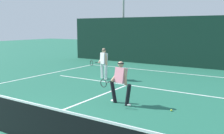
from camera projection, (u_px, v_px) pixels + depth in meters
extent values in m
plane|color=#21644D|center=(5.00, 133.00, 6.64)|extent=(80.00, 80.00, 0.00)
cube|color=white|center=(162.00, 71.00, 15.76)|extent=(10.80, 0.10, 0.01)
cube|color=white|center=(127.00, 85.00, 12.12)|extent=(8.81, 0.10, 0.01)
cube|color=white|center=(82.00, 102.00, 9.30)|extent=(0.10, 6.40, 0.01)
cube|color=black|center=(3.00, 115.00, 6.57)|extent=(11.65, 0.02, 0.95)
cube|color=white|center=(2.00, 96.00, 6.49)|extent=(11.65, 0.03, 0.05)
cylinder|color=black|center=(128.00, 95.00, 8.83)|extent=(0.27, 0.18, 0.79)
cylinder|color=black|center=(113.00, 92.00, 9.29)|extent=(0.33, 0.19, 0.79)
ellipsoid|color=white|center=(128.00, 105.00, 8.89)|extent=(0.27, 0.15, 0.09)
ellipsoid|color=white|center=(113.00, 101.00, 9.34)|extent=(0.27, 0.15, 0.09)
cube|color=pink|center=(121.00, 75.00, 8.96)|extent=(0.45, 0.37, 0.58)
cylinder|color=tan|center=(126.00, 77.00, 8.81)|extent=(0.14, 0.11, 0.60)
cylinder|color=tan|center=(116.00, 75.00, 9.11)|extent=(0.18, 0.52, 0.46)
sphere|color=tan|center=(121.00, 64.00, 8.90)|extent=(0.21, 0.21, 0.21)
cylinder|color=black|center=(121.00, 63.00, 8.89)|extent=(0.26, 0.26, 0.04)
cylinder|color=black|center=(110.00, 82.00, 8.99)|extent=(0.07, 0.26, 0.03)
torus|color=black|center=(104.00, 83.00, 8.75)|extent=(0.29, 0.07, 0.29)
cylinder|color=silver|center=(106.00, 72.00, 13.30)|extent=(0.22, 0.21, 0.82)
cylinder|color=silver|center=(102.00, 71.00, 13.66)|extent=(0.24, 0.22, 0.83)
ellipsoid|color=white|center=(106.00, 79.00, 13.36)|extent=(0.28, 0.21, 0.09)
ellipsoid|color=white|center=(102.00, 77.00, 13.72)|extent=(0.28, 0.21, 0.09)
cube|color=silver|center=(104.00, 58.00, 13.37)|extent=(0.49, 0.42, 0.59)
cylinder|color=tan|center=(106.00, 59.00, 13.18)|extent=(0.25, 0.19, 0.63)
cylinder|color=tan|center=(102.00, 58.00, 13.58)|extent=(0.29, 0.45, 0.56)
sphere|color=tan|center=(104.00, 50.00, 13.31)|extent=(0.22, 0.22, 0.22)
cylinder|color=black|center=(104.00, 50.00, 13.30)|extent=(0.32, 0.32, 0.04)
cylinder|color=black|center=(97.00, 63.00, 13.53)|extent=(0.14, 0.25, 0.03)
torus|color=black|center=(91.00, 63.00, 13.35)|extent=(0.27, 0.15, 0.29)
sphere|color=#D1E033|center=(171.00, 110.00, 8.32)|extent=(0.07, 0.07, 0.07)
cube|color=#102D23|center=(177.00, 42.00, 17.67)|extent=(18.04, 0.12, 3.48)
cylinder|color=#9EA39E|center=(123.00, 12.00, 20.81)|extent=(0.18, 0.18, 7.87)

